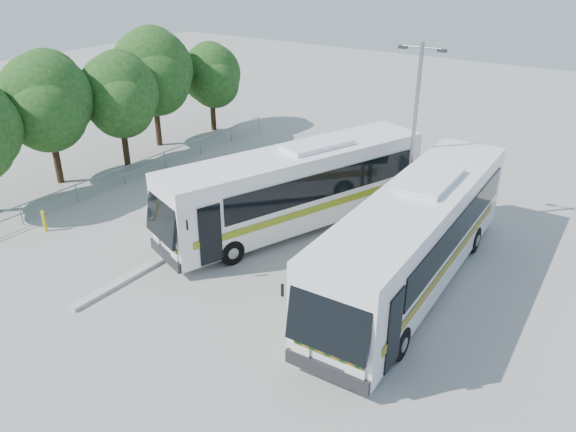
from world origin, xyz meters
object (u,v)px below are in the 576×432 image
Objects in this scene: coach_main at (297,186)px; lamppost at (414,131)px; tree_far_d at (153,70)px; tree_far_e at (212,74)px; coach_adjacent at (416,236)px; tree_far_c at (119,93)px; bollard at (44,221)px; tree_far_b at (46,100)px.

lamppost is at bearing 54.77° from coach_main.
tree_far_d is 14.88m from coach_main.
tree_far_e reaches higher than coach_adjacent.
lamppost reaches higher than tree_far_c.
tree_far_d reaches higher than tree_far_e.
tree_far_c is 16.81m from lamppost.
tree_far_d reaches higher than bollard.
tree_far_b is 0.53× the size of coach_main.
tree_far_c is (0.89, 3.90, -0.31)m from tree_far_b.
lamppost is 8.20× the size of bollard.
tree_far_d is at bearing 172.44° from lamppost.
tree_far_c is at bearing -72.17° from tree_far_d.
tree_far_c is 0.48× the size of coach_adjacent.
tree_far_c is at bearing -86.46° from tree_far_e.
lamppost reaches higher than coach_adjacent.
coach_main is at bearing 11.92° from tree_far_b.
tree_far_d is at bearing 160.40° from coach_adjacent.
tree_far_e is at bearing 164.76° from coach_main.
tree_far_b is 0.51× the size of coach_adjacent.
tree_far_d is 1.24× the size of tree_far_e.
tree_far_d is 21.26m from coach_adjacent.
tree_far_c reaches higher than bollard.
tree_far_e is 16.17m from coach_main.
tree_far_e is at bearing 81.37° from tree_far_d.
tree_far_b is 1.17× the size of tree_far_e.
tree_far_e is at bearing 88.17° from tree_far_b.
tree_far_d is at bearing 92.23° from tree_far_b.
tree_far_c is 0.88× the size of tree_far_d.
coach_adjacent reaches higher than coach_main.
tree_far_c is 19.23m from coach_adjacent.
tree_far_d is at bearing 107.83° from tree_far_c.
coach_main is at bearing 163.95° from coach_adjacent.
coach_adjacent is at bearing -7.83° from tree_far_c.
lamppost is (16.71, 1.80, 0.26)m from tree_far_c.
tree_far_d reaches higher than tree_far_c.
tree_far_c reaches higher than tree_far_e.
bollard is (-9.05, -6.84, -1.48)m from coach_main.
tree_far_b is 7.61m from tree_far_d.
bollard is (-15.35, -5.29, -1.56)m from coach_adjacent.
tree_far_c is 6.50× the size of bollard.
bollard is at bearing -41.76° from tree_far_b.
lamppost is at bearing -20.39° from tree_far_e.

